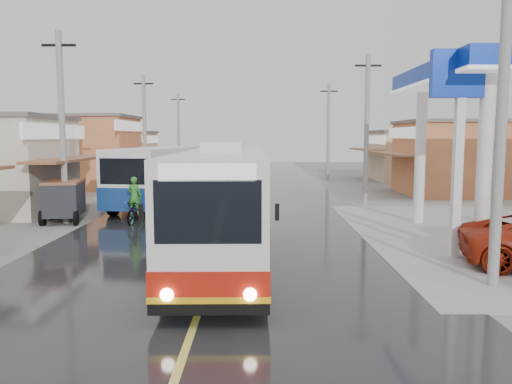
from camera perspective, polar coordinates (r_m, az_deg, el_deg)
ground at (r=12.57m, az=-5.50°, el=-10.62°), size 120.00×120.00×0.00m
road at (r=27.23m, az=-2.25°, el=-1.37°), size 12.00×90.00×0.02m
centre_line at (r=27.23m, az=-2.25°, el=-1.34°), size 0.15×90.00×0.01m
shopfronts_left at (r=33.39m, az=-24.87°, el=-0.54°), size 11.00×44.00×5.20m
utility_poles_left at (r=29.39m, az=-15.92°, el=-1.06°), size 1.60×50.00×8.00m
utility_poles_right at (r=27.80m, az=12.33°, el=-1.37°), size 1.60×36.00×8.00m
coach_bus at (r=14.86m, az=-3.68°, el=-1.30°), size 2.72×11.25×3.50m
second_bus at (r=26.52m, az=-11.00°, el=1.89°), size 3.70×9.52×3.08m
cyclist at (r=21.72m, az=-13.60°, el=-1.78°), size 0.83×1.91×2.00m
tricycle_near at (r=22.86m, az=-21.10°, el=-0.71°), size 1.89×2.37×1.79m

